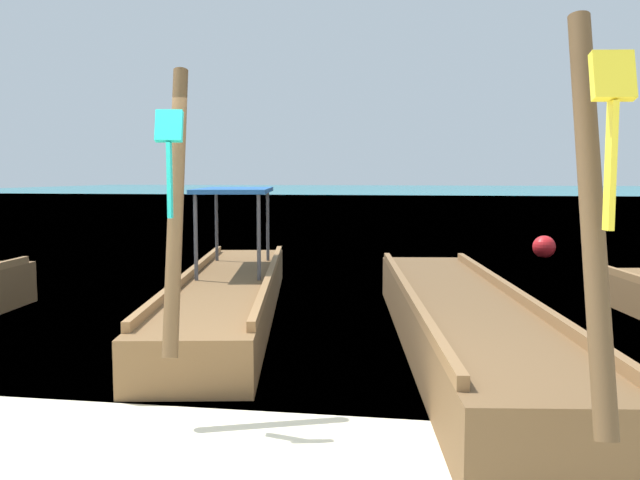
% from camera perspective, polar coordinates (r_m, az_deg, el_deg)
% --- Properties ---
extents(ground, '(120.00, 120.00, 0.00)m').
position_cam_1_polar(ground, '(4.68, -6.24, -18.25)').
color(ground, beige).
extents(sea_water, '(120.00, 120.00, 0.00)m').
position_cam_1_polar(sea_water, '(65.17, 8.23, 3.75)').
color(sea_water, '#147A89').
rests_on(sea_water, ground).
extents(longtail_boat_turquoise_ribbon, '(2.38, 7.42, 2.75)m').
position_cam_1_polar(longtail_boat_turquoise_ribbon, '(9.14, -7.58, -4.40)').
color(longtail_boat_turquoise_ribbon, brown).
rests_on(longtail_boat_turquoise_ribbon, ground).
extents(longtail_boat_yellow_ribbon, '(2.13, 7.52, 2.76)m').
position_cam_1_polar(longtail_boat_yellow_ribbon, '(7.46, 11.72, -6.80)').
color(longtail_boat_yellow_ribbon, brown).
rests_on(longtail_boat_yellow_ribbon, ground).
extents(mooring_buoy_near, '(0.51, 0.51, 0.51)m').
position_cam_1_polar(mooring_buoy_near, '(16.20, 18.24, -0.55)').
color(mooring_buoy_near, red).
rests_on(mooring_buoy_near, sea_water).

